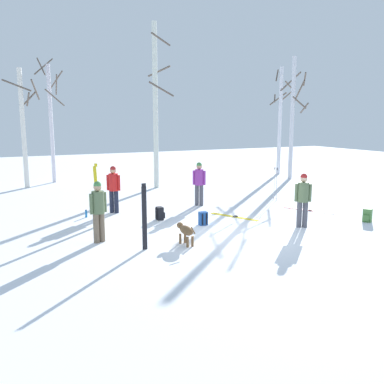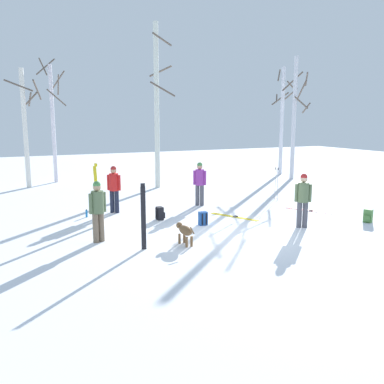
# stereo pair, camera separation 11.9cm
# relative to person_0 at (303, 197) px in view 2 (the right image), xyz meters

# --- Properties ---
(ground_plane) EXTENTS (60.00, 60.00, 0.00)m
(ground_plane) POSITION_rel_person_0_xyz_m (-2.42, 0.19, -0.98)
(ground_plane) COLOR white
(person_0) EXTENTS (0.46, 0.34, 1.72)m
(person_0) POSITION_rel_person_0_xyz_m (0.00, 0.00, 0.00)
(person_0) COLOR #4C4C56
(person_0) RESTS_ON ground_plane
(person_1) EXTENTS (0.44, 0.35, 1.72)m
(person_1) POSITION_rel_person_0_xyz_m (-1.46, 4.36, 0.00)
(person_1) COLOR #4C4C56
(person_1) RESTS_ON ground_plane
(person_2) EXTENTS (0.43, 0.35, 1.72)m
(person_2) POSITION_rel_person_0_xyz_m (-4.83, 4.54, 0.00)
(person_2) COLOR #1E2338
(person_2) RESTS_ON ground_plane
(person_3) EXTENTS (0.50, 0.34, 1.72)m
(person_3) POSITION_rel_person_0_xyz_m (-6.15, 1.16, 0.00)
(person_3) COLOR #72604C
(person_3) RESTS_ON ground_plane
(dog) EXTENTS (0.28, 0.89, 0.57)m
(dog) POSITION_rel_person_0_xyz_m (-4.09, -0.08, -0.59)
(dog) COLOR brown
(dog) RESTS_ON ground_plane
(ski_pair_planted_0) EXTENTS (0.13, 0.02, 1.76)m
(ski_pair_planted_0) POSITION_rel_person_0_xyz_m (-5.22, -0.01, -0.11)
(ski_pair_planted_0) COLOR black
(ski_pair_planted_0) RESTS_ON ground_plane
(ski_pair_planted_1) EXTENTS (0.15, 0.22, 2.01)m
(ski_pair_planted_1) POSITION_rel_person_0_xyz_m (-5.77, 2.99, 0.02)
(ski_pair_planted_1) COLOR yellow
(ski_pair_planted_1) RESTS_ON ground_plane
(ski_pair_lying_0) EXTENTS (1.01, 1.74, 0.05)m
(ski_pair_lying_0) POSITION_rel_person_0_xyz_m (-1.21, 2.10, -0.97)
(ski_pair_lying_0) COLOR yellow
(ski_pair_lying_0) RESTS_ON ground_plane
(ski_pair_lying_1) EXTENTS (1.11, 1.75, 0.05)m
(ski_pair_lying_1) POSITION_rel_person_0_xyz_m (1.86, 1.77, -0.97)
(ski_pair_lying_1) COLOR red
(ski_pair_lying_1) RESTS_ON ground_plane
(ski_poles_0) EXTENTS (0.07, 0.25, 1.39)m
(ski_poles_0) POSITION_rel_person_0_xyz_m (1.93, 3.98, -0.24)
(ski_poles_0) COLOR #B2B2BC
(ski_poles_0) RESTS_ON ground_plane
(backpack_0) EXTENTS (0.26, 0.29, 0.44)m
(backpack_0) POSITION_rel_person_0_xyz_m (-2.70, 1.59, -0.77)
(backpack_0) COLOR #1E4C99
(backpack_0) RESTS_ON ground_plane
(backpack_1) EXTENTS (0.34, 0.32, 0.44)m
(backpack_1) POSITION_rel_person_0_xyz_m (2.42, -0.40, -0.77)
(backpack_1) COLOR #4C7F3F
(backpack_1) RESTS_ON ground_plane
(backpack_2) EXTENTS (0.29, 0.26, 0.44)m
(backpack_2) POSITION_rel_person_0_xyz_m (-3.70, 2.84, -0.77)
(backpack_2) COLOR black
(backpack_2) RESTS_ON ground_plane
(water_bottle_0) EXTENTS (0.07, 0.07, 0.27)m
(water_bottle_0) POSITION_rel_person_0_xyz_m (-5.90, 4.27, -0.85)
(water_bottle_0) COLOR #1E72BF
(water_bottle_0) RESTS_ON ground_plane
(birch_tree_0) EXTENTS (1.72, 1.64, 5.77)m
(birch_tree_0) POSITION_rel_person_0_xyz_m (-7.25, 11.90, 2.07)
(birch_tree_0) COLOR silver
(birch_tree_0) RESTS_ON ground_plane
(birch_tree_1) EXTENTS (1.40, 1.44, 6.54)m
(birch_tree_1) POSITION_rel_person_0_xyz_m (-5.81, 13.14, 2.35)
(birch_tree_1) COLOR silver
(birch_tree_1) RESTS_ON ground_plane
(birch_tree_2) EXTENTS (1.43, 1.62, 7.86)m
(birch_tree_2) POSITION_rel_person_0_xyz_m (-1.44, 9.13, 3.05)
(birch_tree_2) COLOR silver
(birch_tree_2) RESTS_ON ground_plane
(birch_tree_3) EXTENTS (1.38, 1.67, 6.74)m
(birch_tree_3) POSITION_rel_person_0_xyz_m (6.56, 8.75, 2.55)
(birch_tree_3) COLOR silver
(birch_tree_3) RESTS_ON ground_plane
(birch_tree_4) EXTENTS (1.29, 1.43, 6.42)m
(birch_tree_4) POSITION_rel_person_0_xyz_m (7.15, 10.67, 2.40)
(birch_tree_4) COLOR silver
(birch_tree_4) RESTS_ON ground_plane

